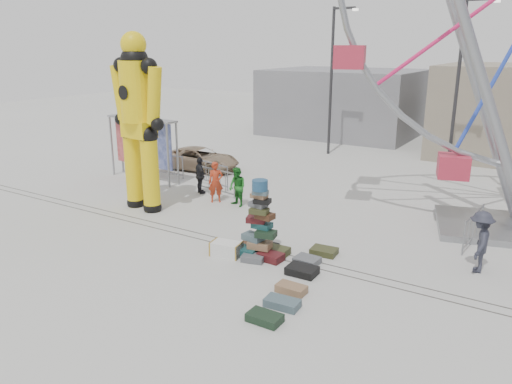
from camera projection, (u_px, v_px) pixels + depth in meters
The scene contains 25 objects.
ground at pixel (244, 260), 14.57m from camera, with size 90.00×90.00×0.00m, color #9E9E99.
track_line_near at pixel (255, 253), 15.06m from camera, with size 40.00×0.04×0.01m, color #47443F.
track_line_far at pixel (262, 248), 15.38m from camera, with size 40.00×0.04×0.01m, color #47443F.
building_left at pixel (344, 102), 34.90m from camera, with size 10.00×8.00×4.40m, color gray.
lamp_post_right at pixel (460, 81), 22.32m from camera, with size 1.41×0.25×8.00m.
lamp_post_left at pixel (333, 74), 27.49m from camera, with size 1.41×0.25×8.00m.
suitcase_tower at pixel (260, 235), 14.72m from camera, with size 1.65×1.46×2.34m.
crash_test_dummy at pixel (138, 116), 18.18m from camera, with size 2.68×1.17×6.71m.
banner_scaffold at pixel (142, 134), 22.69m from camera, with size 4.01×0.95×2.87m.
steamer_trunk at pixel (226, 249), 14.83m from camera, with size 0.89×0.52×0.42m, color silver.
row_case_0 at pixel (324, 251), 14.95m from camera, with size 0.76×0.56×0.19m, color #3B3E1F.
row_case_1 at pixel (307, 260), 14.31m from camera, with size 0.69×0.56×0.19m, color #5B5E62.
row_case_2 at pixel (302, 271), 13.64m from camera, with size 0.83×0.59×0.22m, color black.
row_case_3 at pixel (291, 289), 12.64m from camera, with size 0.76×0.43×0.21m, color #8F6948.
row_case_4 at pixel (282, 303), 11.94m from camera, with size 0.84×0.46×0.20m, color #485F68.
row_case_5 at pixel (265, 318), 11.30m from camera, with size 0.79×0.49×0.20m, color #1A2E1E.
barricade_dummy_a at pixel (166, 165), 23.68m from camera, with size 2.00×0.10×1.10m, color gray, non-canonical shape.
barricade_dummy_b at pixel (213, 174), 21.99m from camera, with size 2.00×0.10×1.10m, color gray, non-canonical shape.
barricade_dummy_c at pixel (217, 182), 20.83m from camera, with size 2.00×0.10×1.10m, color gray, non-canonical shape.
barricade_wheel_front at pixel (473, 228), 15.52m from camera, with size 2.00×0.10×1.10m, color gray, non-canonical shape.
pedestrian_red at pixel (216, 182), 19.74m from camera, with size 0.59×0.39×1.63m, color #A62F17.
pedestrian_green at pixel (237, 187), 19.24m from camera, with size 0.75×0.58×1.53m, color #19671D.
pedestrian_black at pixel (200, 175), 20.91m from camera, with size 0.91×0.38×1.55m, color black.
pedestrian_grey at pixel (480, 242), 13.63m from camera, with size 1.13×0.65×1.74m, color #282935.
parked_suv at pixel (200, 159), 24.94m from camera, with size 1.85×4.02×1.12m, color #917A5E.
Camera 1 is at (7.37, -11.21, 6.04)m, focal length 35.00 mm.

